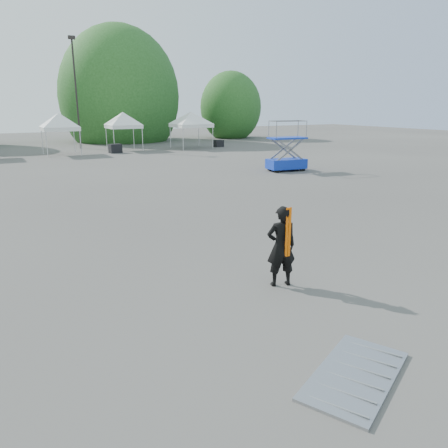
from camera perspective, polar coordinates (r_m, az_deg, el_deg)
ground at (r=12.42m, az=-2.34°, el=-3.37°), size 120.00×120.00×0.00m
light_pole_east at (r=43.34m, az=-18.80°, el=16.61°), size 0.60×0.25×9.80m
tree_mid_e at (r=51.54m, az=-13.45°, el=15.92°), size 5.12×5.12×7.79m
tree_far_e at (r=54.78m, az=0.88°, el=14.99°), size 3.84×3.84×5.84m
tent_e at (r=38.29m, az=-20.78°, el=13.01°), size 3.90×3.90×3.88m
tent_f at (r=40.63m, az=-13.07°, el=13.68°), size 3.88×3.88×3.88m
tent_g at (r=41.60m, az=-4.35°, el=14.05°), size 4.50×4.50×3.88m
man at (r=9.83m, az=7.49°, el=-2.90°), size 0.77×0.61×1.85m
scissor_lift at (r=27.36m, az=8.23°, el=10.06°), size 2.47×1.45×3.03m
barrier_left at (r=7.26m, az=16.74°, el=-18.33°), size 2.37×1.89×0.07m
crate_mid at (r=38.56m, az=-14.01°, el=9.55°), size 1.04×0.85×0.75m
crate_east at (r=42.89m, az=-0.71°, el=10.48°), size 0.90×0.73×0.66m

